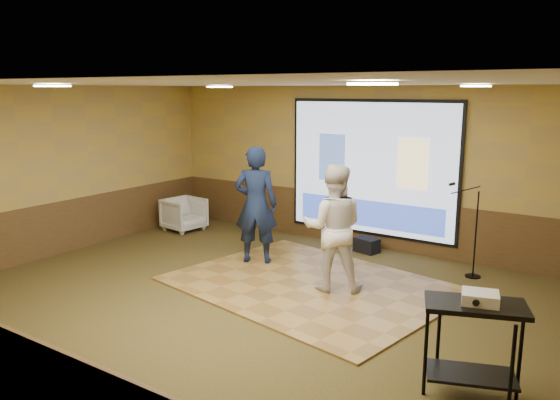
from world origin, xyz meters
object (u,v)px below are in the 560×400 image
Objects in this scene: projector_screen at (371,170)px; banquet_chair at (184,214)px; player_left at (256,205)px; mic_stand at (471,246)px; duffel_bag at (367,245)px; dance_floor at (310,285)px; player_right at (333,228)px; projector at (480,298)px; av_table at (474,332)px.

banquet_chair is at bearing -164.96° from projector_screen.
mic_stand is at bearing 176.48° from player_left.
dance_floor is at bearing -89.28° from duffel_bag.
mic_stand is (1.53, 1.76, -0.47)m from player_right.
projector_screen reaches higher than dance_floor.
banquet_chair is (-6.79, 3.19, -0.68)m from projector.
dance_floor is 2.66× the size of mic_stand.
player_left is 1.33× the size of mic_stand.
projector is 3.73m from mic_stand.
player_right is 3.08m from av_table.
dance_floor is at bearing -25.45° from player_right.
projector reaches higher than banquet_chair.
banquet_chair is (-3.91, 1.40, 0.33)m from dance_floor.
projector_screen is at bearing 110.60° from projector.
projector_screen reaches higher than duffel_bag.
player_left is 6.07× the size of projector.
player_right reaches higher than dance_floor.
duffel_bag is at bearing 90.72° from dance_floor.
projector_screen is 7.85× the size of duffel_bag.
projector_screen is 1.67× the size of player_left.
projector_screen is 2.22× the size of mic_stand.
player_left reaches higher than mic_stand.
av_table is 3.70m from mic_stand.
projector_screen reaches higher than projector.
av_table is (2.99, -4.21, -0.79)m from projector_screen.
av_table is (4.18, -2.24, -0.34)m from player_left.
projector is (0.03, 0.01, 0.34)m from av_table.
dance_floor is 1.73m from player_left.
player_right is (1.70, -0.43, -0.06)m from player_left.
projector is 0.43× the size of banquet_chair.
duffel_bag is (-0.40, 2.07, -0.83)m from player_right.
player_left is at bearing 137.02° from projector.
player_left is at bearing -128.50° from duffel_bag.
mic_stand reaches higher than banquet_chair.
banquet_chair is 3.95m from duffel_bag.
mic_stand is (3.23, 1.34, -0.53)m from player_left.
player_left is at bearing -120.94° from projector_screen.
projector_screen reaches higher than player_right.
projector_screen is at bearing 109.51° from duffel_bag.
player_left is 1.75m from player_right.
player_right is (0.51, -2.40, -0.52)m from projector_screen.
player_right reaches higher than mic_stand.
projector_screen is at bearing 175.99° from mic_stand.
av_table is 2.29× the size of duffel_bag.
player_left reaches higher than duffel_bag.
dance_floor is 9.42× the size of duffel_bag.
mic_stand reaches higher than duffel_bag.
banquet_chair is at bearing -45.43° from player_right.
projector reaches higher than dance_floor.
duffel_bag reaches higher than dance_floor.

